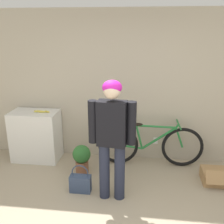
{
  "coord_description": "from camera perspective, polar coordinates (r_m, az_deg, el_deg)",
  "views": [
    {
      "loc": [
        0.29,
        -2.13,
        2.28
      ],
      "look_at": [
        -0.09,
        1.01,
        1.26
      ],
      "focal_mm": 42.0,
      "sensor_mm": 36.0,
      "label": 1
    }
  ],
  "objects": [
    {
      "name": "cardboard_box",
      "position": [
        4.47,
        22.01,
        -12.87
      ],
      "size": [
        0.47,
        0.44,
        0.26
      ],
      "color": "#A87F51",
      "rests_on": "ground_plane"
    },
    {
      "name": "handbag",
      "position": [
        3.96,
        -6.89,
        -15.06
      ],
      "size": [
        0.31,
        0.14,
        0.43
      ],
      "color": "#334260",
      "rests_on": "ground_plane"
    },
    {
      "name": "banana",
      "position": [
        4.66,
        -15.04,
        0.12
      ],
      "size": [
        0.3,
        0.08,
        0.04
      ],
      "color": "#EAD64C",
      "rests_on": "side_shelf"
    },
    {
      "name": "potted_plant",
      "position": [
        4.36,
        -6.61,
        -9.78
      ],
      "size": [
        0.29,
        0.29,
        0.48
      ],
      "color": "brown",
      "rests_on": "ground_plane"
    },
    {
      "name": "bicycle",
      "position": [
        4.57,
        8.23,
        -7.1
      ],
      "size": [
        1.8,
        0.46,
        0.77
      ],
      "rotation": [
        0.0,
        0.0,
        0.03
      ],
      "color": "black",
      "rests_on": "ground_plane"
    },
    {
      "name": "wall_back",
      "position": [
        4.54,
        3.09,
        5.3
      ],
      "size": [
        8.0,
        0.07,
        2.6
      ],
      "color": "#B7AD99",
      "rests_on": "ground_plane"
    },
    {
      "name": "person",
      "position": [
        3.42,
        0.0,
        -4.41
      ],
      "size": [
        0.62,
        0.25,
        1.67
      ],
      "rotation": [
        0.0,
        0.0,
        -0.13
      ],
      "color": "#23283D",
      "rests_on": "ground_plane"
    },
    {
      "name": "side_shelf",
      "position": [
        4.89,
        -16.2,
        -4.97
      ],
      "size": [
        0.82,
        0.49,
        0.89
      ],
      "color": "white",
      "rests_on": "ground_plane"
    }
  ]
}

